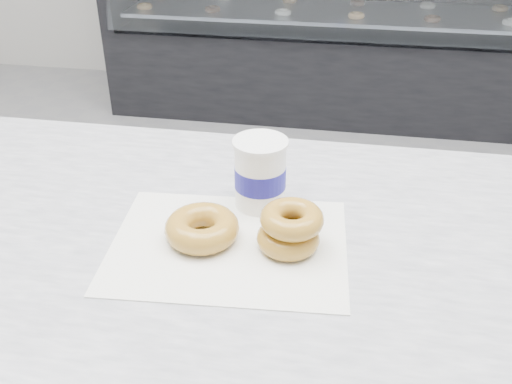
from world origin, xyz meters
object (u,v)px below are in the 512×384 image
display_case (321,26)px  donut_stack (290,229)px  coffee_cup (260,173)px  donut_single (202,228)px

display_case → donut_stack: (0.13, -2.70, 0.44)m
display_case → donut_stack: display_case is taller
coffee_cup → donut_stack: bearing=-55.0°
donut_single → coffee_cup: bearing=58.1°
donut_single → coffee_cup: coffee_cup is taller
display_case → coffee_cup: size_ratio=20.84×
coffee_cup → donut_single: bearing=-116.5°
donut_stack → coffee_cup: (-0.06, 0.11, 0.03)m
donut_single → coffee_cup: (0.07, 0.11, 0.04)m
display_case → donut_single: size_ratio=21.92×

